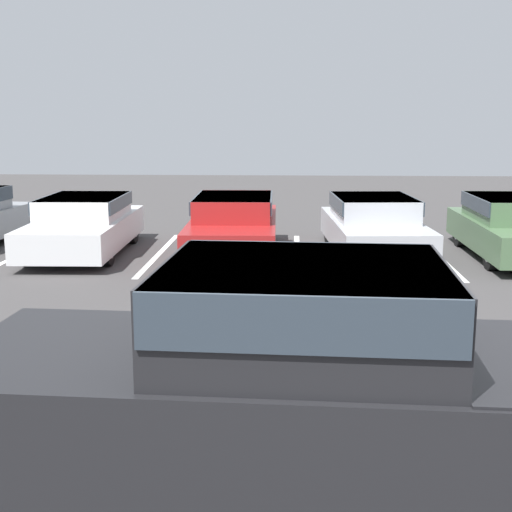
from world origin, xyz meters
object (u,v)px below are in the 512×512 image
object	(u,v)px
pickup_truck	(343,384)
parked_sedan_d	(373,224)
parked_sedan_b	(84,223)
parked_sedan_c	(234,224)

from	to	relation	value
pickup_truck	parked_sedan_d	distance (m)	9.84
pickup_truck	parked_sedan_b	distance (m)	10.67
pickup_truck	parked_sedan_c	bearing A→B (deg)	102.17
parked_sedan_d	pickup_truck	bearing A→B (deg)	-11.50
parked_sedan_c	pickup_truck	bearing A→B (deg)	8.19
parked_sedan_d	parked_sedan_b	bearing A→B (deg)	-92.10
pickup_truck	parked_sedan_c	size ratio (longest dim) A/B	1.29
pickup_truck	parked_sedan_c	xyz separation A→B (m)	(-1.56, 9.49, -0.24)
parked_sedan_b	parked_sedan_c	distance (m)	3.14
parked_sedan_b	parked_sedan_d	bearing A→B (deg)	90.03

